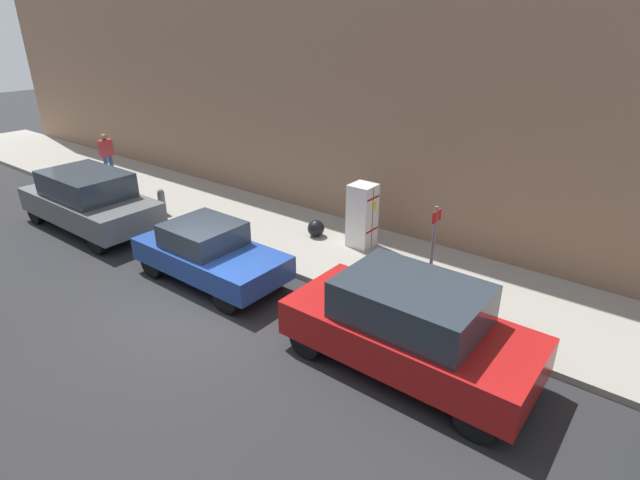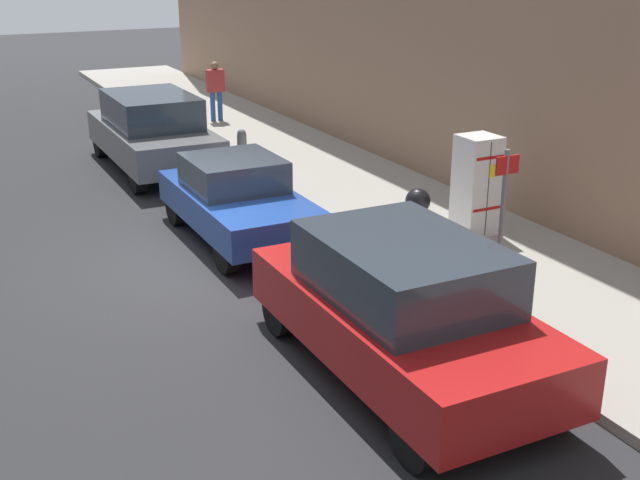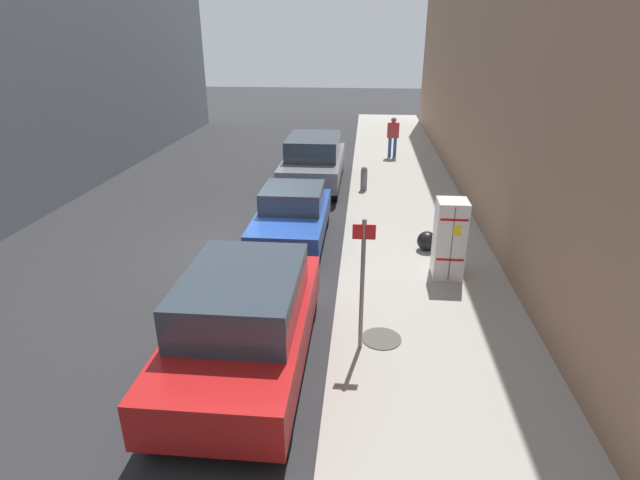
{
  "view_description": "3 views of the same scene",
  "coord_description": "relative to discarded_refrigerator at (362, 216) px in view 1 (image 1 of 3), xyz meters",
  "views": [
    {
      "loc": [
        5.68,
        7.92,
        5.87
      ],
      "look_at": [
        -2.15,
        1.82,
        1.41
      ],
      "focal_mm": 28.0,
      "sensor_mm": 36.0,
      "label": 1
    },
    {
      "loc": [
        3.61,
        11.85,
        4.87
      ],
      "look_at": [
        -1.61,
        1.52,
        0.63
      ],
      "focal_mm": 45.0,
      "sensor_mm": 36.0,
      "label": 2
    },
    {
      "loc": [
        -2.94,
        11.27,
        5.11
      ],
      "look_at": [
        -2.08,
        1.85,
        1.16
      ],
      "focal_mm": 28.0,
      "sensor_mm": 36.0,
      "label": 3
    }
  ],
  "objects": [
    {
      "name": "fire_hydrant",
      "position": [
        1.88,
        -6.29,
        -0.45
      ],
      "size": [
        0.22,
        0.22,
        0.82
      ],
      "color": "slate",
      "rests_on": "sidewalk_slab"
    },
    {
      "name": "parked_suv_gray",
      "position": [
        3.68,
        -7.24,
        -0.1
      ],
      "size": [
        1.99,
        4.73,
        1.75
      ],
      "color": "slate",
      "rests_on": "ground"
    },
    {
      "name": "manhole_cover",
      "position": [
        1.47,
        2.64,
        -0.86
      ],
      "size": [
        0.7,
        0.7,
        0.02
      ],
      "primitive_type": "cylinder",
      "color": "#47443F",
      "rests_on": "sidewalk_slab"
    },
    {
      "name": "discarded_refrigerator",
      "position": [
        0.0,
        0.0,
        0.0
      ],
      "size": [
        0.64,
        0.65,
        1.73
      ],
      "color": "white",
      "rests_on": "sidewalk_slab"
    },
    {
      "name": "ground_plane",
      "position": [
        4.81,
        -1.18,
        -1.01
      ],
      "size": [
        80.0,
        80.0,
        0.0
      ],
      "primitive_type": "plane",
      "color": "#28282B"
    },
    {
      "name": "parked_hatchback_blue",
      "position": [
        3.68,
        -1.9,
        -0.27
      ],
      "size": [
        1.73,
        3.86,
        1.45
      ],
      "color": "#23479E",
      "rests_on": "ground"
    },
    {
      "name": "pedestrian_walking_far",
      "position": [
        0.72,
        -11.22,
        0.11
      ],
      "size": [
        0.49,
        0.23,
        1.69
      ],
      "rotation": [
        0.0,
        0.0,
        0.74
      ],
      "color": "#2D5193",
      "rests_on": "sidewalk_slab"
    },
    {
      "name": "trash_bag",
      "position": [
        0.28,
        -1.35,
        -0.63
      ],
      "size": [
        0.48,
        0.48,
        0.48
      ],
      "primitive_type": "sphere",
      "color": "black",
      "rests_on": "sidewalk_slab"
    },
    {
      "name": "sidewalk_slab",
      "position": [
        0.51,
        -1.18,
        -0.94
      ],
      "size": [
        3.67,
        44.0,
        0.14
      ],
      "primitive_type": "cube",
      "color": "#9E998E",
      "rests_on": "ground"
    },
    {
      "name": "parked_suv_red",
      "position": [
        3.68,
        3.45,
        -0.12
      ],
      "size": [
        1.98,
        4.46,
        1.73
      ],
      "color": "red",
      "rests_on": "ground"
    },
    {
      "name": "street_sign_post",
      "position": [
        1.84,
        2.92,
        0.45
      ],
      "size": [
        0.36,
        0.07,
        2.33
      ],
      "color": "slate",
      "rests_on": "sidewalk_slab"
    },
    {
      "name": "building_facade_near",
      "position": [
        -2.42,
        -1.18,
        4.29
      ],
      "size": [
        2.19,
        39.6,
        10.59
      ],
      "primitive_type": "cube",
      "color": "#937056",
      "rests_on": "ground"
    }
  ]
}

